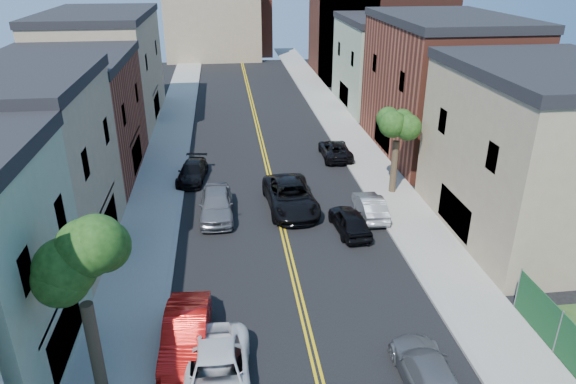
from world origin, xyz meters
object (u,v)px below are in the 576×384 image
object	(u,v)px
black_car_right	(350,221)
black_suv_lane	(290,196)
white_pickup	(217,375)
grey_car_right	(427,372)
silver_car_right	(370,206)
grey_car_left	(216,204)
dark_car_right_far	(335,150)
red_sedan	(186,334)
black_car_left	(192,172)

from	to	relation	value
black_car_right	black_suv_lane	world-z (taller)	black_suv_lane
white_pickup	grey_car_right	xyz separation A→B (m)	(7.66, -0.70, -0.09)
white_pickup	silver_car_right	size ratio (longest dim) A/B	1.32
grey_car_left	black_car_right	distance (m)	8.12
grey_car_left	dark_car_right_far	distance (m)	13.09
silver_car_right	dark_car_right_far	size ratio (longest dim) A/B	0.88
grey_car_right	black_suv_lane	world-z (taller)	black_suv_lane
black_car_right	silver_car_right	world-z (taller)	black_car_right
grey_car_right	silver_car_right	world-z (taller)	silver_car_right
black_suv_lane	red_sedan	bearing A→B (deg)	-118.47
red_sedan	grey_car_left	world-z (taller)	grey_car_left
grey_car_right	black_car_right	distance (m)	11.99
black_car_left	silver_car_right	world-z (taller)	silver_car_right
white_pickup	grey_car_right	size ratio (longest dim) A/B	1.18
red_sedan	dark_car_right_far	size ratio (longest dim) A/B	1.05
black_car_left	black_suv_lane	bearing A→B (deg)	-33.08
silver_car_right	black_car_right	bearing A→B (deg)	47.59
red_sedan	silver_car_right	xyz separation A→B (m)	(10.52, 10.70, -0.13)
black_car_right	dark_car_right_far	distance (m)	12.19
black_car_left	silver_car_right	size ratio (longest dim) A/B	1.08
black_car_right	silver_car_right	xyz separation A→B (m)	(1.70, 1.78, -0.02)
black_car_right	silver_car_right	bearing A→B (deg)	-138.49
white_pickup	black_car_right	world-z (taller)	white_pickup
white_pickup	black_car_left	bearing A→B (deg)	95.32
red_sedan	black_suv_lane	size ratio (longest dim) A/B	0.79
red_sedan	grey_car_right	distance (m)	9.40
silver_car_right	grey_car_right	bearing A→B (deg)	84.52
grey_car_left	red_sedan	bearing A→B (deg)	-95.58
white_pickup	black_car_right	distance (m)	13.61
black_car_left	black_car_right	size ratio (longest dim) A/B	1.08
white_pickup	silver_car_right	xyz separation A→B (m)	(9.30, 13.07, -0.08)
red_sedan	white_pickup	bearing A→B (deg)	-59.99
black_car_right	black_suv_lane	distance (m)	4.55
red_sedan	white_pickup	world-z (taller)	red_sedan
white_pickup	dark_car_right_far	distance (m)	25.15
grey_car_right	black_suv_lane	xyz separation A→B (m)	(-3.06, 15.41, 0.20)
red_sedan	grey_car_left	bearing A→B (deg)	86.86
grey_car_left	black_suv_lane	size ratio (longest dim) A/B	0.80
black_car_left	dark_car_right_far	world-z (taller)	dark_car_right_far
dark_car_right_far	black_suv_lane	size ratio (longest dim) A/B	0.75
white_pickup	grey_car_left	distance (m)	14.15
grey_car_left	black_car_left	bearing A→B (deg)	106.19
grey_car_left	black_car_right	bearing A→B (deg)	-20.30
white_pickup	black_car_left	world-z (taller)	white_pickup
red_sedan	black_suv_lane	world-z (taller)	black_suv_lane
grey_car_right	black_suv_lane	size ratio (longest dim) A/B	0.73
white_pickup	black_suv_lane	xyz separation A→B (m)	(4.60, 14.71, 0.11)
silver_car_right	dark_car_right_far	bearing A→B (deg)	-88.70
black_car_left	black_suv_lane	distance (m)	8.32
red_sedan	black_suv_lane	distance (m)	13.64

